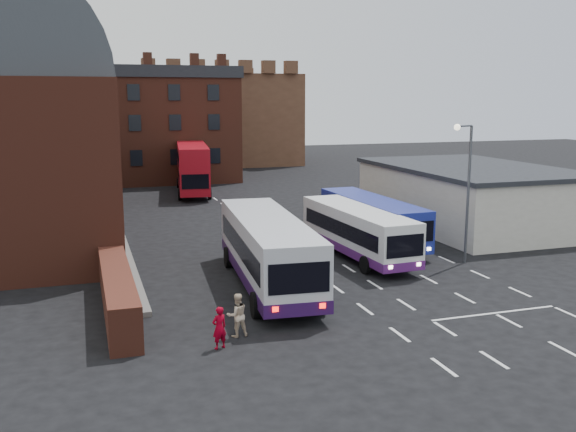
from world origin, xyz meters
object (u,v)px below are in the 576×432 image
object	(u,v)px
bus_blue	(372,217)
bus_red_double	(193,168)
street_lamp	(466,180)
bus_white_inbound	(357,229)
pedestrian_red	(219,328)
bus_white_outbound	(268,246)
pedestrian_beige	(237,315)

from	to	relation	value
bus_blue	bus_red_double	world-z (taller)	bus_red_double
bus_red_double	street_lamp	world-z (taller)	street_lamp
bus_white_inbound	pedestrian_red	xyz separation A→B (m)	(-10.33, -10.93, -0.88)
bus_blue	bus_red_double	distance (m)	25.54
bus_blue	street_lamp	bearing A→B (deg)	112.84
bus_white_outbound	pedestrian_beige	distance (m)	6.80
bus_blue	bus_red_double	xyz separation A→B (m)	(-6.97, 24.56, 0.77)
bus_white_outbound	street_lamp	distance (m)	11.73
bus_blue	pedestrian_red	bearing A→B (deg)	45.66
street_lamp	pedestrian_beige	size ratio (longest dim) A/B	4.50
bus_white_inbound	bus_blue	bearing A→B (deg)	-131.62
pedestrian_red	pedestrian_beige	xyz separation A→B (m)	(0.91, 1.00, 0.06)
bus_white_outbound	bus_red_double	size ratio (longest dim) A/B	1.06
bus_red_double	pedestrian_red	xyz separation A→B (m)	(-5.59, -38.27, -1.67)
bus_red_double	pedestrian_red	distance (m)	38.71
pedestrian_red	pedestrian_beige	world-z (taller)	pedestrian_beige
street_lamp	pedestrian_red	xyz separation A→B (m)	(-15.28, -7.81, -3.83)
bus_white_inbound	bus_white_outbound	bearing A→B (deg)	28.46
bus_white_outbound	bus_red_double	bearing A→B (deg)	91.66
bus_blue	street_lamp	size ratio (longest dim) A/B	1.38
bus_white_inbound	street_lamp	xyz separation A→B (m)	(4.94, -3.12, 2.96)
bus_white_inbound	bus_red_double	size ratio (longest dim) A/B	0.89
street_lamp	bus_red_double	bearing A→B (deg)	107.64
pedestrian_beige	bus_red_double	bearing A→B (deg)	-103.36
bus_white_outbound	pedestrian_red	world-z (taller)	bus_white_outbound
bus_red_double	pedestrian_beige	world-z (taller)	bus_red_double
bus_blue	pedestrian_red	distance (m)	18.62
bus_blue	street_lamp	world-z (taller)	street_lamp
bus_red_double	bus_white_outbound	bearing A→B (deg)	94.38
bus_white_inbound	bus_blue	size ratio (longest dim) A/B	0.99
bus_white_outbound	bus_white_inbound	size ratio (longest dim) A/B	1.19
pedestrian_red	pedestrian_beige	distance (m)	1.35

